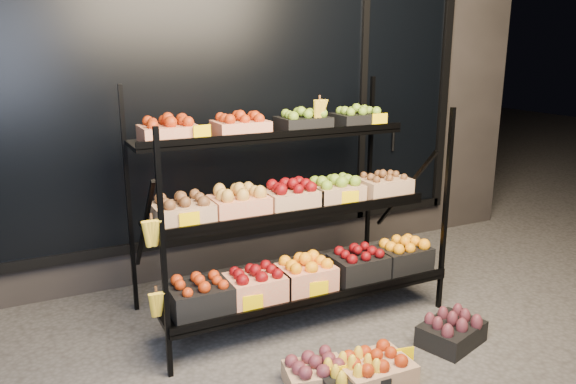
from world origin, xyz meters
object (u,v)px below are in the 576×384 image
floor_crate_midleft (351,377)px  floor_crate_midright (374,369)px  display_rack (291,210)px  floor_crate_left (315,372)px

floor_crate_midleft → floor_crate_midright: floor_crate_midright is taller
display_rack → floor_crate_midleft: size_ratio=5.44×
floor_crate_midright → display_rack: bearing=93.3°
display_rack → floor_crate_midright: 1.23m
display_rack → floor_crate_midleft: (-0.13, -1.02, -0.70)m
display_rack → floor_crate_midright: bearing=-88.5°
floor_crate_left → floor_crate_midleft: size_ratio=0.98×
floor_crate_left → floor_crate_midright: floor_crate_midright is taller
floor_crate_left → floor_crate_midright: 0.34m
floor_crate_midright → floor_crate_midleft: bearing=-177.1°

